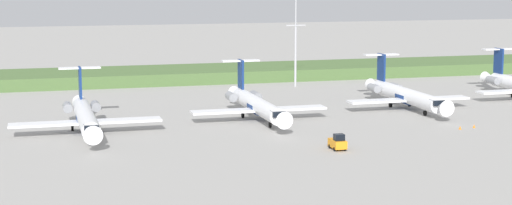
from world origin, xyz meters
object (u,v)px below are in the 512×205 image
at_px(safety_cone_mid_marker, 474,126).
at_px(safety_cone_front_marker, 460,128).
at_px(regional_jet_third, 256,104).
at_px(regional_jet_fourth, 405,95).
at_px(regional_jet_second, 85,116).
at_px(antenna_mast, 296,48).
at_px(baggage_tug, 338,143).

bearing_deg(safety_cone_mid_marker, safety_cone_front_marker, -168.04).
distance_m(regional_jet_third, regional_jet_fourth, 29.08).
relative_size(regional_jet_second, regional_jet_fourth, 1.00).
height_order(regional_jet_second, regional_jet_fourth, same).
bearing_deg(safety_cone_front_marker, antenna_mast, 99.62).
xyz_separation_m(regional_jet_second, safety_cone_front_marker, (56.72, -13.48, -2.26)).
relative_size(regional_jet_third, safety_cone_front_marker, 56.36).
height_order(regional_jet_fourth, baggage_tug, regional_jet_fourth).
bearing_deg(baggage_tug, safety_cone_mid_marker, 19.35).
bearing_deg(safety_cone_front_marker, regional_jet_third, 148.26).
height_order(regional_jet_third, regional_jet_fourth, same).
distance_m(antenna_mast, safety_cone_mid_marker, 55.65).
xyz_separation_m(regional_jet_third, safety_cone_front_marker, (28.27, -17.48, -2.26)).
height_order(regional_jet_second, regional_jet_third, same).
relative_size(regional_jet_second, safety_cone_front_marker, 56.36).
xyz_separation_m(regional_jet_fourth, safety_cone_mid_marker, (2.21, -20.39, -2.26)).
relative_size(regional_jet_fourth, safety_cone_front_marker, 56.36).
bearing_deg(safety_cone_front_marker, regional_jet_second, 166.63).
bearing_deg(safety_cone_mid_marker, regional_jet_fourth, 96.20).
relative_size(antenna_mast, safety_cone_front_marker, 36.88).
height_order(baggage_tug, safety_cone_front_marker, baggage_tug).
bearing_deg(regional_jet_third, regional_jet_second, -172.00).
bearing_deg(regional_jet_third, safety_cone_mid_marker, -28.51).
relative_size(regional_jet_second, regional_jet_third, 1.00).
relative_size(regional_jet_second, safety_cone_mid_marker, 56.36).
height_order(antenna_mast, safety_cone_mid_marker, antenna_mast).
xyz_separation_m(regional_jet_second, baggage_tug, (32.80, -22.28, -1.53)).
xyz_separation_m(antenna_mast, safety_cone_front_marker, (9.21, -54.31, -8.19)).
relative_size(regional_jet_third, regional_jet_fourth, 1.00).
height_order(antenna_mast, safety_cone_front_marker, antenna_mast).
xyz_separation_m(regional_jet_second, regional_jet_third, (28.45, 4.00, 0.00)).
bearing_deg(baggage_tug, regional_jet_third, 99.39).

